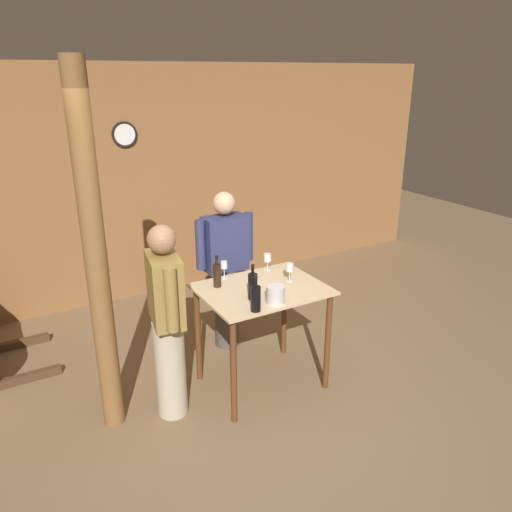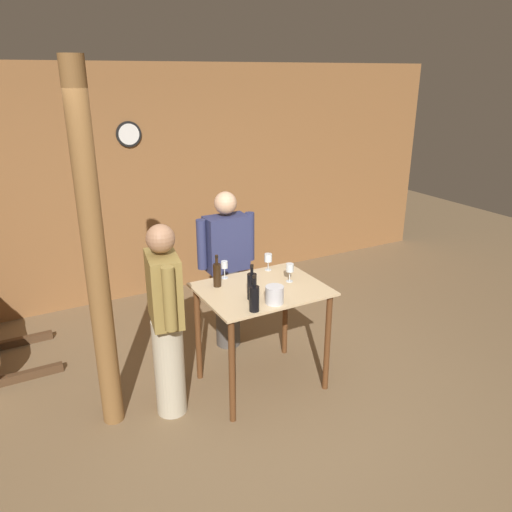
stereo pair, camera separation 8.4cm
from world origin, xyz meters
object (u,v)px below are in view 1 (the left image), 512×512
(ice_bucket, at_px, (276,295))
(person_host, at_px, (225,268))
(wine_glass_near_left, at_px, (224,266))
(wine_bottle_left, at_px, (256,298))
(wine_glass_near_center, at_px, (267,258))
(wine_bottle_center, at_px, (253,286))
(wooden_post, at_px, (96,261))
(wine_glass_near_right, at_px, (290,268))
(person_visitor_with_scarf, at_px, (167,320))
(wine_bottle_far_left, at_px, (217,274))

(ice_bucket, xyz_separation_m, person_host, (0.09, 1.05, -0.16))
(wine_glass_near_left, bearing_deg, ice_bucket, -78.82)
(wine_bottle_left, height_order, wine_glass_near_center, wine_bottle_left)
(wine_bottle_center, height_order, ice_bucket, wine_bottle_center)
(wooden_post, height_order, wine_bottle_center, wooden_post)
(wooden_post, xyz_separation_m, wine_bottle_left, (1.02, -0.47, -0.33))
(wine_bottle_center, bearing_deg, wine_glass_near_left, 90.93)
(wine_bottle_center, relative_size, wine_glass_near_left, 1.85)
(wine_glass_near_center, distance_m, ice_bucket, 0.68)
(wine_bottle_left, xyz_separation_m, wine_bottle_center, (0.08, 0.19, 0.01))
(wine_glass_near_right, bearing_deg, person_visitor_with_scarf, 179.73)
(wine_bottle_left, xyz_separation_m, ice_bucket, (0.20, 0.04, -0.04))
(wooden_post, height_order, person_visitor_with_scarf, wooden_post)
(wine_bottle_far_left, height_order, wine_glass_near_center, wine_bottle_far_left)
(person_host, relative_size, person_visitor_with_scarf, 0.99)
(wooden_post, bearing_deg, person_host, 25.32)
(ice_bucket, bearing_deg, person_host, 85.03)
(ice_bucket, height_order, person_host, person_host)
(wooden_post, relative_size, wine_bottle_center, 9.39)
(wine_bottle_center, height_order, wine_glass_near_right, wine_bottle_center)
(wine_bottle_left, height_order, ice_bucket, wine_bottle_left)
(wine_glass_near_left, relative_size, person_visitor_with_scarf, 0.10)
(wine_bottle_left, xyz_separation_m, wine_glass_near_left, (0.08, 0.68, 0.01))
(wine_glass_near_center, relative_size, ice_bucket, 1.08)
(wine_bottle_far_left, xyz_separation_m, wine_glass_near_center, (0.55, 0.11, 0.00))
(wooden_post, bearing_deg, wine_bottle_left, -24.85)
(wooden_post, xyz_separation_m, wine_bottle_center, (1.10, -0.28, -0.32))
(wine_bottle_left, distance_m, wine_bottle_center, 0.21)
(wooden_post, relative_size, wine_glass_near_right, 16.69)
(wine_glass_near_right, bearing_deg, ice_bucket, -137.54)
(wine_glass_near_center, relative_size, person_host, 0.10)
(wine_glass_near_center, xyz_separation_m, person_host, (-0.21, 0.43, -0.20))
(wine_bottle_center, xyz_separation_m, wine_glass_near_right, (0.44, 0.15, 0.01))
(wooden_post, height_order, wine_bottle_far_left, wooden_post)
(wine_bottle_left, distance_m, wine_glass_near_center, 0.83)
(wine_glass_near_left, height_order, person_visitor_with_scarf, person_visitor_with_scarf)
(wine_bottle_center, bearing_deg, wine_bottle_left, -113.55)
(wine_bottle_left, xyz_separation_m, person_host, (0.29, 1.09, -0.20))
(wine_glass_near_center, height_order, person_host, person_host)
(wine_bottle_far_left, relative_size, wine_bottle_left, 0.96)
(wine_bottle_left, height_order, wine_glass_near_right, wine_bottle_left)
(wooden_post, xyz_separation_m, wine_glass_near_right, (1.54, -0.13, -0.31))
(wooden_post, xyz_separation_m, wine_glass_near_center, (1.52, 0.19, -0.32))
(wine_bottle_far_left, bearing_deg, wine_bottle_center, -69.10)
(wine_bottle_center, bearing_deg, wine_glass_near_center, 48.26)
(wine_glass_near_center, distance_m, person_visitor_with_scarf, 1.13)
(wine_bottle_left, bearing_deg, wine_bottle_far_left, 95.42)
(wooden_post, xyz_separation_m, wine_glass_near_left, (1.09, 0.21, -0.32))
(wooden_post, relative_size, person_visitor_with_scarf, 1.71)
(wooden_post, relative_size, wine_bottle_left, 9.42)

